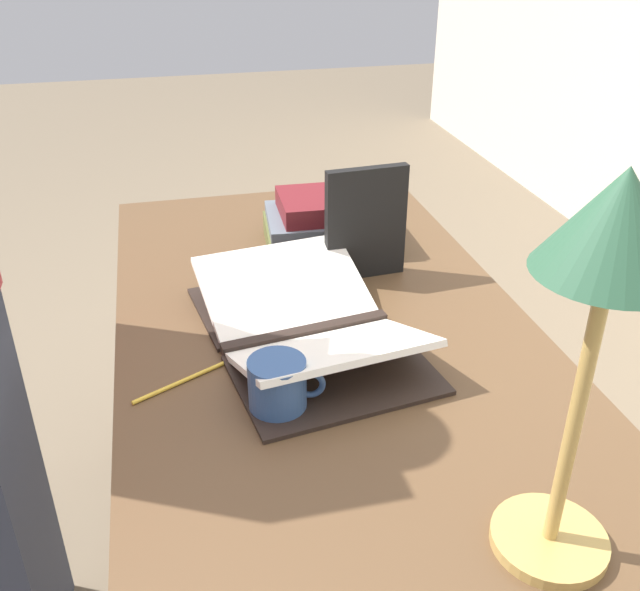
{
  "coord_description": "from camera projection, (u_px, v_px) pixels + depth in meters",
  "views": [
    {
      "loc": [
        1.1,
        -0.28,
        1.47
      ],
      "look_at": [
        0.01,
        -0.02,
        0.85
      ],
      "focal_mm": 40.0,
      "sensor_mm": 36.0,
      "label": 1
    }
  ],
  "objects": [
    {
      "name": "reading_lamp",
      "position": [
        608.0,
        272.0,
        0.7
      ],
      "size": [
        0.16,
        0.16,
        0.49
      ],
      "color": "tan",
      "rests_on": "reading_desk"
    },
    {
      "name": "open_book",
      "position": [
        306.0,
        325.0,
        1.29
      ],
      "size": [
        0.55,
        0.4,
        0.09
      ],
      "rotation": [
        0.0,
        0.0,
        0.15
      ],
      "color": "black",
      "rests_on": "reading_desk"
    },
    {
      "name": "book_stack_tall",
      "position": [
        329.0,
        222.0,
        1.64
      ],
      "size": [
        0.22,
        0.31,
        0.12
      ],
      "color": "brown",
      "rests_on": "reading_desk"
    },
    {
      "name": "book_standing_upright",
      "position": [
        366.0,
        224.0,
        1.47
      ],
      "size": [
        0.04,
        0.17,
        0.24
      ],
      "rotation": [
        0.0,
        0.0,
        0.08
      ],
      "color": "black",
      "rests_on": "reading_desk"
    },
    {
      "name": "reading_desk",
      "position": [
        328.0,
        371.0,
        1.38
      ],
      "size": [
        1.46,
        0.78,
        0.77
      ],
      "color": "brown",
      "rests_on": "ground_plane"
    },
    {
      "name": "coffee_mug",
      "position": [
        278.0,
        386.0,
        1.1
      ],
      "size": [
        0.09,
        0.12,
        0.09
      ],
      "rotation": [
        0.0,
        0.0,
        1.4
      ],
      "color": "#335184",
      "rests_on": "reading_desk"
    },
    {
      "name": "pencil",
      "position": [
        180.0,
        382.0,
        1.18
      ],
      "size": [
        0.08,
        0.16,
        0.01
      ],
      "rotation": [
        0.0,
        0.0,
        0.47
      ],
      "color": "gold",
      "rests_on": "reading_desk"
    }
  ]
}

